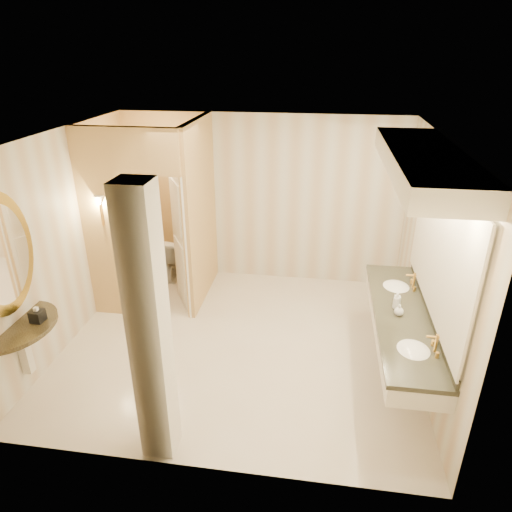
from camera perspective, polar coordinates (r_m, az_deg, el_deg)
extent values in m
plane|color=silver|center=(6.19, -2.05, -10.78)|extent=(4.50, 4.50, 0.00)
plane|color=white|center=(5.11, -2.52, 14.63)|extent=(4.50, 4.50, 0.00)
cube|color=beige|center=(7.36, 0.60, 7.02)|extent=(4.50, 0.02, 2.70)
cube|color=beige|center=(3.83, -7.82, -11.53)|extent=(4.50, 0.02, 2.70)
cube|color=beige|center=(6.31, -22.80, 1.87)|extent=(0.02, 4.00, 2.70)
cube|color=beige|center=(5.59, 21.07, -0.74)|extent=(0.02, 4.00, 2.70)
cube|color=#EBC37B|center=(6.82, -6.98, 5.35)|extent=(0.10, 1.50, 2.70)
cube|color=#EBC37B|center=(6.56, -18.24, 3.44)|extent=(0.65, 0.10, 2.70)
cube|color=#EBC37B|center=(5.98, -13.19, 12.58)|extent=(0.80, 0.10, 0.60)
cube|color=silver|center=(6.62, -9.41, 1.81)|extent=(0.44, 0.72, 2.10)
cylinder|color=gold|center=(6.43, -18.74, 4.87)|extent=(0.03, 0.03, 0.30)
cone|color=silver|center=(6.37, -18.98, 6.56)|extent=(0.14, 0.14, 0.14)
cube|color=silver|center=(5.47, 17.78, -8.22)|extent=(0.60, 2.43, 0.24)
cube|color=black|center=(5.41, 17.95, -7.15)|extent=(0.64, 2.47, 0.05)
cube|color=black|center=(5.43, 20.97, -6.63)|extent=(0.03, 2.43, 0.10)
ellipsoid|color=white|center=(4.88, 19.00, -11.42)|extent=(0.40, 0.44, 0.15)
cylinder|color=gold|center=(4.85, 21.56, -10.21)|extent=(0.03, 0.03, 0.22)
ellipsoid|color=white|center=(5.98, 17.06, -4.00)|extent=(0.40, 0.44, 0.15)
cylinder|color=gold|center=(5.96, 19.11, -3.00)|extent=(0.03, 0.03, 0.22)
cube|color=white|center=(5.09, 22.23, 0.91)|extent=(0.03, 2.43, 1.40)
cube|color=silver|center=(4.76, 20.71, 10.96)|extent=(0.75, 2.63, 0.22)
cylinder|color=black|center=(5.61, -27.90, -7.78)|extent=(1.01, 1.01, 0.05)
cube|color=silver|center=(5.75, -26.97, -10.37)|extent=(0.10, 0.10, 0.60)
cylinder|color=white|center=(5.21, -29.21, 0.08)|extent=(0.02, 0.81, 0.81)
cube|color=silver|center=(4.12, -13.18, -9.15)|extent=(0.30, 0.30, 2.70)
cube|color=black|center=(5.52, -25.65, -6.76)|extent=(0.14, 0.14, 0.13)
imported|color=white|center=(7.82, -10.47, -0.06)|extent=(0.44, 0.73, 0.73)
imported|color=beige|center=(5.54, 17.28, -5.03)|extent=(0.07, 0.07, 0.15)
imported|color=silver|center=(5.33, 17.45, -6.44)|extent=(0.11, 0.11, 0.13)
imported|color=#C6B28C|center=(5.43, 17.11, -5.39)|extent=(0.09, 0.09, 0.19)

